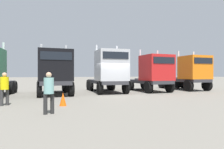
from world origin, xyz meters
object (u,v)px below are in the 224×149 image
semi_truck_orange (190,73)px  visitor_with_camera (49,90)px  semi_truck_black (55,72)px  visitor_in_hivis (5,86)px  semi_truck_silver (109,71)px  semi_truck_red (152,73)px  traffic_cone_near (63,99)px

semi_truck_orange → visitor_with_camera: size_ratio=3.45×
semi_truck_orange → semi_truck_black: bearing=-87.2°
semi_truck_orange → visitor_in_hivis: bearing=-72.6°
semi_truck_black → visitor_with_camera: bearing=-5.6°
semi_truck_silver → semi_truck_red: size_ratio=1.10×
semi_truck_red → visitor_in_hivis: size_ratio=3.38×
semi_truck_red → visitor_in_hivis: 12.25m
traffic_cone_near → visitor_in_hivis: bearing=157.1°
semi_truck_red → semi_truck_orange: size_ratio=0.98×
semi_truck_red → traffic_cone_near: size_ratio=8.51×
semi_truck_orange → traffic_cone_near: semi_truck_orange is taller
semi_truck_orange → semi_truck_red: bearing=-85.1°
semi_truck_silver → visitor_in_hivis: (-7.45, -4.47, -0.90)m
semi_truck_red → semi_truck_orange: 4.53m
visitor_in_hivis → semi_truck_black: bearing=-63.7°
semi_truck_black → semi_truck_red: 8.68m
visitor_with_camera → traffic_cone_near: bearing=-36.0°
semi_truck_red → visitor_with_camera: 11.94m
semi_truck_orange → visitor_with_camera: 15.88m
semi_truck_silver → traffic_cone_near: semi_truck_silver is taller
semi_truck_red → semi_truck_orange: semi_truck_orange is taller
semi_truck_black → semi_truck_orange: bearing=91.1°
semi_truck_silver → semi_truck_orange: bearing=92.5°
semi_truck_red → visitor_with_camera: (-9.54, -7.15, -0.74)m
semi_truck_silver → traffic_cone_near: size_ratio=9.37×
semi_truck_black → semi_truck_orange: semi_truck_black is taller
semi_truck_orange → semi_truck_silver: bearing=-89.1°
semi_truck_orange → traffic_cone_near: (-13.26, -5.40, -1.44)m
semi_truck_orange → visitor_in_hivis: semi_truck_orange is taller
semi_truck_red → semi_truck_orange: (4.53, 0.18, 0.05)m
visitor_in_hivis → traffic_cone_near: (2.82, -1.19, -0.65)m
visitor_in_hivis → traffic_cone_near: visitor_in_hivis is taller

